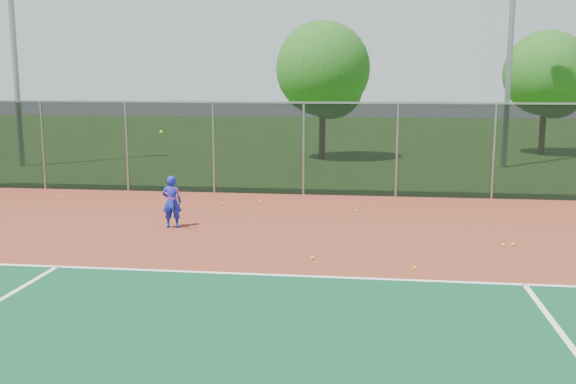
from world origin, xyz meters
TOP-DOWN VIEW (x-y plane):
  - ground at (0.00, 0.00)m, footprint 120.00×120.00m
  - court_apron at (0.00, 2.00)m, footprint 30.00×20.00m
  - fence_back at (0.00, 12.00)m, footprint 30.00×0.06m
  - tennis_player at (-5.79, 6.72)m, footprint 0.59×0.59m
  - practice_ball_0 at (-10.57, 10.17)m, footprint 0.07×0.07m
  - practice_ball_2 at (-1.99, 4.20)m, footprint 0.07×0.07m
  - practice_ball_3 at (-4.15, 10.45)m, footprint 0.07×0.07m
  - practice_ball_4 at (2.16, 5.82)m, footprint 0.07×0.07m
  - practice_ball_5 at (0.08, 3.74)m, footprint 0.07×0.07m
  - practice_ball_6 at (-5.24, 9.94)m, footprint 0.07×0.07m
  - practice_ball_7 at (2.39, 5.92)m, footprint 0.07×0.07m
  - practice_ball_8 at (-1.20, 9.33)m, footprint 0.07×0.07m
  - floodlight_nw at (-16.12, 17.75)m, footprint 0.90×0.40m
  - floodlight_n at (4.93, 20.05)m, footprint 0.90×0.40m
  - tree_back_left at (-3.05, 21.89)m, footprint 4.44×4.44m
  - tree_back_mid at (7.94, 25.38)m, footprint 4.25×4.25m

SIDE VIEW (x-z plane):
  - ground at x=0.00m, z-range 0.00..0.00m
  - court_apron at x=0.00m, z-range 0.00..0.02m
  - practice_ball_0 at x=-10.57m, z-range 0.02..0.09m
  - practice_ball_2 at x=-1.99m, z-range 0.02..0.09m
  - practice_ball_3 at x=-4.15m, z-range 0.02..0.09m
  - practice_ball_4 at x=2.16m, z-range 0.02..0.09m
  - practice_ball_5 at x=0.08m, z-range 0.02..0.09m
  - practice_ball_6 at x=-5.24m, z-range 0.02..0.09m
  - practice_ball_7 at x=2.39m, z-range 0.02..0.09m
  - practice_ball_8 at x=-1.20m, z-range 0.02..0.09m
  - tennis_player at x=-5.79m, z-range -0.54..1.92m
  - fence_back at x=0.00m, z-range 0.05..3.08m
  - tree_back_mid at x=7.94m, z-range 0.80..7.04m
  - tree_back_left at x=-3.05m, z-range 0.83..7.35m
  - floodlight_nw at x=-16.12m, z-range 0.78..13.33m
  - floodlight_n at x=4.93m, z-range 0.78..13.33m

